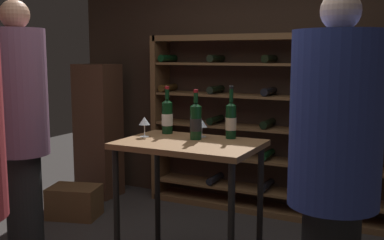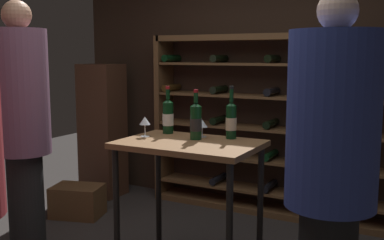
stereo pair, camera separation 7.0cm
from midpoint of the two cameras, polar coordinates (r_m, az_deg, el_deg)
name	(u,v)px [view 1 (the left image)]	position (r m, az deg, el deg)	size (l,w,h in m)	color
back_wall	(267,69)	(4.85, 8.86, 6.23)	(4.54, 0.10, 2.90)	#332319
wine_rack	(296,127)	(4.59, 12.23, -0.90)	(3.13, 0.32, 1.80)	brown
tasting_table	(189,160)	(3.26, -0.95, -4.99)	(0.97, 0.65, 1.00)	brown
person_bystander_red_print	(20,121)	(3.68, -20.90, -0.16)	(0.41, 0.42, 1.99)	black
person_guest_khaki	(334,162)	(2.48, 16.32, -4.96)	(0.46, 0.46, 1.91)	black
wine_crate	(74,202)	(4.81, -14.67, -9.71)	(0.48, 0.34, 0.31)	brown
display_cabinet	(98,131)	(5.34, -11.81, -1.28)	(0.44, 0.36, 1.49)	#4C2D1E
wine_bottle_amber_reserve	(196,121)	(3.29, -0.14, -0.12)	(0.08, 0.08, 0.36)	black
wine_bottle_green_slim	(167,116)	(3.55, -3.63, 0.47)	(0.08, 0.08, 0.36)	black
wine_bottle_gold_foil	(231,120)	(3.33, 4.22, 0.00)	(0.08, 0.08, 0.38)	black
wine_glass_stemmed_right	(144,122)	(3.41, -6.46, -0.23)	(0.08, 0.08, 0.15)	silver
wine_glass_stemmed_center	(202,124)	(3.39, 0.63, -0.53)	(0.08, 0.08, 0.13)	silver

